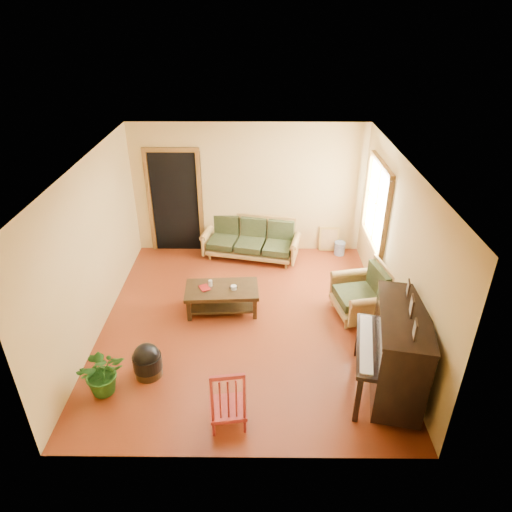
{
  "coord_description": "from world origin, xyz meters",
  "views": [
    {
      "loc": [
        0.22,
        -5.88,
        4.5
      ],
      "look_at": [
        0.17,
        0.2,
        1.1
      ],
      "focal_mm": 32.0,
      "sensor_mm": 36.0,
      "label": 1
    }
  ],
  "objects_px": {
    "potted_plant": "(103,372)",
    "piano": "(398,354)",
    "coffee_table": "(222,299)",
    "footstool": "(148,364)",
    "ceramic_crock": "(340,248)",
    "red_chair": "(227,394)",
    "armchair": "(360,291)",
    "sofa": "(251,240)"
  },
  "relations": [
    {
      "from": "coffee_table",
      "to": "footstool",
      "type": "height_order",
      "value": "coffee_table"
    },
    {
      "from": "sofa",
      "to": "footstool",
      "type": "relative_size",
      "value": 4.73
    },
    {
      "from": "sofa",
      "to": "coffee_table",
      "type": "xyz_separation_m",
      "value": [
        -0.43,
        -1.8,
        -0.18
      ]
    },
    {
      "from": "armchair",
      "to": "footstool",
      "type": "height_order",
      "value": "armchair"
    },
    {
      "from": "ceramic_crock",
      "to": "armchair",
      "type": "bearing_deg",
      "value": -90.31
    },
    {
      "from": "coffee_table",
      "to": "red_chair",
      "type": "relative_size",
      "value": 1.29
    },
    {
      "from": "piano",
      "to": "potted_plant",
      "type": "height_order",
      "value": "piano"
    },
    {
      "from": "armchair",
      "to": "potted_plant",
      "type": "xyz_separation_m",
      "value": [
        -3.63,
        -1.72,
        -0.12
      ]
    },
    {
      "from": "piano",
      "to": "potted_plant",
      "type": "distance_m",
      "value": 3.78
    },
    {
      "from": "red_chair",
      "to": "ceramic_crock",
      "type": "bearing_deg",
      "value": 56.83
    },
    {
      "from": "piano",
      "to": "potted_plant",
      "type": "relative_size",
      "value": 2.12
    },
    {
      "from": "footstool",
      "to": "ceramic_crock",
      "type": "height_order",
      "value": "footstool"
    },
    {
      "from": "armchair",
      "to": "footstool",
      "type": "distance_m",
      "value": 3.44
    },
    {
      "from": "piano",
      "to": "footstool",
      "type": "height_order",
      "value": "piano"
    },
    {
      "from": "sofa",
      "to": "potted_plant",
      "type": "distance_m",
      "value": 4.06
    },
    {
      "from": "armchair",
      "to": "ceramic_crock",
      "type": "distance_m",
      "value": 2.07
    },
    {
      "from": "coffee_table",
      "to": "piano",
      "type": "bearing_deg",
      "value": -36.97
    },
    {
      "from": "sofa",
      "to": "footstool",
      "type": "distance_m",
      "value": 3.58
    },
    {
      "from": "armchair",
      "to": "sofa",
      "type": "bearing_deg",
      "value": 121.65
    },
    {
      "from": "coffee_table",
      "to": "footstool",
      "type": "xyz_separation_m",
      "value": [
        -0.91,
        -1.51,
        -0.03
      ]
    },
    {
      "from": "armchair",
      "to": "red_chair",
      "type": "xyz_separation_m",
      "value": [
        -1.99,
        -2.21,
        0.01
      ]
    },
    {
      "from": "red_chair",
      "to": "potted_plant",
      "type": "height_order",
      "value": "red_chair"
    },
    {
      "from": "coffee_table",
      "to": "potted_plant",
      "type": "bearing_deg",
      "value": -127.63
    },
    {
      "from": "piano",
      "to": "ceramic_crock",
      "type": "height_order",
      "value": "piano"
    },
    {
      "from": "sofa",
      "to": "ceramic_crock",
      "type": "distance_m",
      "value": 1.83
    },
    {
      "from": "potted_plant",
      "to": "red_chair",
      "type": "bearing_deg",
      "value": -16.64
    },
    {
      "from": "armchair",
      "to": "footstool",
      "type": "xyz_separation_m",
      "value": [
        -3.13,
        -1.41,
        -0.26
      ]
    },
    {
      "from": "red_chair",
      "to": "ceramic_crock",
      "type": "height_order",
      "value": "red_chair"
    },
    {
      "from": "coffee_table",
      "to": "armchair",
      "type": "xyz_separation_m",
      "value": [
        2.22,
        -0.11,
        0.23
      ]
    },
    {
      "from": "sofa",
      "to": "ceramic_crock",
      "type": "bearing_deg",
      "value": 17.14
    },
    {
      "from": "piano",
      "to": "red_chair",
      "type": "relative_size",
      "value": 1.53
    },
    {
      "from": "coffee_table",
      "to": "ceramic_crock",
      "type": "distance_m",
      "value": 2.96
    },
    {
      "from": "ceramic_crock",
      "to": "potted_plant",
      "type": "height_order",
      "value": "potted_plant"
    },
    {
      "from": "red_chair",
      "to": "potted_plant",
      "type": "relative_size",
      "value": 1.39
    },
    {
      "from": "sofa",
      "to": "potted_plant",
      "type": "relative_size",
      "value": 2.8
    },
    {
      "from": "piano",
      "to": "footstool",
      "type": "bearing_deg",
      "value": -173.47
    },
    {
      "from": "potted_plant",
      "to": "piano",
      "type": "bearing_deg",
      "value": 0.63
    },
    {
      "from": "red_chair",
      "to": "ceramic_crock",
      "type": "xyz_separation_m",
      "value": [
        2.0,
        4.26,
        -0.32
      ]
    },
    {
      "from": "ceramic_crock",
      "to": "potted_plant",
      "type": "distance_m",
      "value": 5.24
    },
    {
      "from": "coffee_table",
      "to": "piano",
      "type": "relative_size",
      "value": 0.84
    },
    {
      "from": "footstool",
      "to": "piano",
      "type": "bearing_deg",
      "value": -4.64
    },
    {
      "from": "armchair",
      "to": "piano",
      "type": "xyz_separation_m",
      "value": [
        0.14,
        -1.67,
        0.17
      ]
    }
  ]
}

